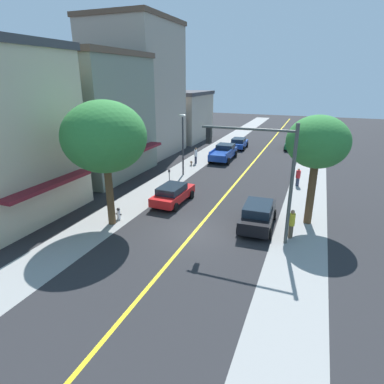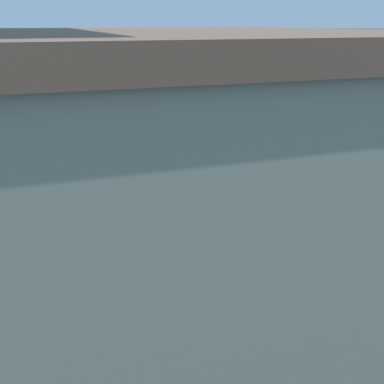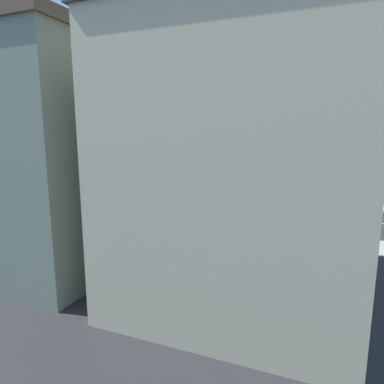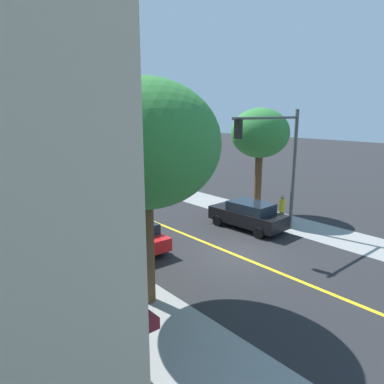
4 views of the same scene
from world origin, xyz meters
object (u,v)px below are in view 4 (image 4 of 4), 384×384
object	(u,v)px
street_tree_left_near	(260,134)
blue_pickup_truck	(35,186)
blue_sedan_left_curb	(14,176)
pedestrian_white_shirt	(11,196)
pedestrian_red_shirt	(173,185)
traffic_light_mast	(278,153)
street_lamp	(34,164)
street_tree_right_corner	(145,145)
black_sedan_right_curb	(248,215)
pedestrian_teal_shirt	(169,179)
pedestrian_yellow_shirt	(282,209)
fire_hydrant	(138,283)
red_sedan_left_curb	(133,234)
parking_meter	(60,221)
green_sedan_right_curb	(75,166)
small_dog	(14,207)

from	to	relation	value
street_tree_left_near	blue_pickup_truck	bearing A→B (deg)	124.16
blue_sedan_left_curb	pedestrian_white_shirt	distance (m)	9.97
pedestrian_white_shirt	pedestrian_red_shirt	world-z (taller)	pedestrian_white_shirt
traffic_light_mast	street_lamp	world-z (taller)	traffic_light_mast
street_tree_right_corner	black_sedan_right_curb	distance (m)	10.69
blue_sedan_left_curb	pedestrian_teal_shirt	bearing A→B (deg)	-141.48
street_tree_left_near	street_tree_right_corner	distance (m)	12.96
pedestrian_white_shirt	pedestrian_yellow_shirt	size ratio (longest dim) A/B	0.99
fire_hydrant	blue_pickup_truck	size ratio (longest dim) A/B	0.15
pedestrian_teal_shirt	pedestrian_yellow_shirt	world-z (taller)	pedestrian_yellow_shirt
pedestrian_yellow_shirt	pedestrian_red_shirt	xyz separation A→B (m)	(-0.35, 10.40, -0.11)
street_lamp	blue_sedan_left_curb	world-z (taller)	street_lamp
red_sedan_left_curb	black_sedan_right_curb	world-z (taller)	black_sedan_right_curb
street_tree_right_corner	blue_pickup_truck	world-z (taller)	street_tree_right_corner
parking_meter	traffic_light_mast	distance (m)	12.44
green_sedan_right_curb	pedestrian_white_shirt	distance (m)	15.13
street_tree_left_near	fire_hydrant	distance (m)	13.61
blue_pickup_truck	green_sedan_right_curb	bearing A→B (deg)	-39.45
street_lamp	pedestrian_white_shirt	world-z (taller)	street_lamp
street_tree_right_corner	pedestrian_red_shirt	xyz separation A→B (m)	(10.82, 12.60, -4.88)
green_sedan_right_curb	black_sedan_right_curb	xyz separation A→B (m)	(-0.07, -25.49, 0.04)
blue_pickup_truck	small_dog	bearing A→B (deg)	144.11
green_sedan_right_curb	pedestrian_red_shirt	xyz separation A→B (m)	(1.73, -15.92, 0.03)
street_lamp	red_sedan_left_curb	xyz separation A→B (m)	(2.24, -7.36, -2.92)
green_sedan_right_curb	red_sedan_left_curb	bearing A→B (deg)	162.75
black_sedan_right_curb	blue_pickup_truck	bearing A→B (deg)	20.46
blue_sedan_left_curb	green_sedan_right_curb	bearing A→B (deg)	-74.91
black_sedan_right_curb	small_dog	size ratio (longest dim) A/B	7.11
parking_meter	pedestrian_white_shirt	xyz separation A→B (m)	(-0.49, 7.99, 0.02)
street_tree_right_corner	blue_pickup_truck	distance (m)	20.24
street_lamp	small_dog	distance (m)	5.00
fire_hydrant	small_dog	size ratio (longest dim) A/B	1.23
street_tree_left_near	red_sedan_left_curb	xyz separation A→B (m)	(-9.80, -0.02, -4.58)
blue_pickup_truck	pedestrian_yellow_shirt	xyz separation A→B (m)	(9.15, -17.36, 0.09)
green_sedan_right_curb	black_sedan_right_curb	world-z (taller)	black_sedan_right_curb
street_tree_left_near	black_sedan_right_curb	distance (m)	5.70
green_sedan_right_curb	pedestrian_teal_shirt	xyz separation A→B (m)	(3.01, -13.65, 0.04)
parking_meter	black_sedan_right_curb	xyz separation A→B (m)	(8.95, -5.74, -0.08)
parking_meter	green_sedan_right_curb	bearing A→B (deg)	65.47
street_tree_right_corner	traffic_light_mast	distance (m)	9.58
blue_sedan_left_curb	blue_pickup_truck	distance (m)	6.82
street_lamp	red_sedan_left_curb	bearing A→B (deg)	-73.07
traffic_light_mast	pedestrian_teal_shirt	world-z (taller)	traffic_light_mast
parking_meter	street_tree_right_corner	bearing A→B (deg)	-90.47
fire_hydrant	pedestrian_red_shirt	world-z (taller)	pedestrian_red_shirt
parking_meter	blue_pickup_truck	world-z (taller)	blue_pickup_truck
parking_meter	black_sedan_right_curb	world-z (taller)	black_sedan_right_curb
street_lamp	blue_sedan_left_curb	xyz separation A→B (m)	(2.20, 14.23, -2.93)
street_tree_left_near	pedestrian_red_shirt	bearing A→B (deg)	98.81
parking_meter	pedestrian_yellow_shirt	distance (m)	12.89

